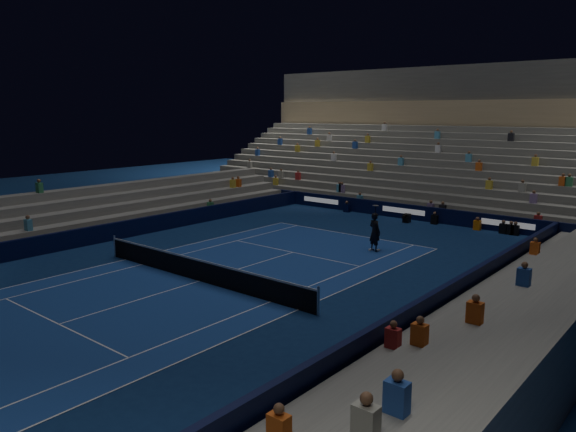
% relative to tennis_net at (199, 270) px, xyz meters
% --- Properties ---
extents(ground, '(90.00, 90.00, 0.00)m').
position_rel_tennis_net_xyz_m(ground, '(0.00, 0.00, -0.50)').
color(ground, '#0D234F').
rests_on(ground, ground).
extents(court_surface, '(10.97, 23.77, 0.01)m').
position_rel_tennis_net_xyz_m(court_surface, '(0.00, 0.00, -0.50)').
color(court_surface, navy).
rests_on(court_surface, ground).
extents(sponsor_barrier_far, '(44.00, 0.25, 1.00)m').
position_rel_tennis_net_xyz_m(sponsor_barrier_far, '(0.00, 18.50, -0.00)').
color(sponsor_barrier_far, black).
rests_on(sponsor_barrier_far, ground).
extents(sponsor_barrier_east, '(0.25, 37.00, 1.00)m').
position_rel_tennis_net_xyz_m(sponsor_barrier_east, '(9.70, 0.00, -0.00)').
color(sponsor_barrier_east, '#080E33').
rests_on(sponsor_barrier_east, ground).
extents(sponsor_barrier_west, '(0.25, 37.00, 1.00)m').
position_rel_tennis_net_xyz_m(sponsor_barrier_west, '(-9.70, 0.00, -0.00)').
color(sponsor_barrier_west, black).
rests_on(sponsor_barrier_west, ground).
extents(grandstand_main, '(44.00, 15.20, 11.20)m').
position_rel_tennis_net_xyz_m(grandstand_main, '(0.00, 27.90, 2.87)').
color(grandstand_main, '#62625E').
rests_on(grandstand_main, ground).
extents(grandstand_east, '(5.00, 37.00, 2.50)m').
position_rel_tennis_net_xyz_m(grandstand_east, '(13.17, 0.00, 0.41)').
color(grandstand_east, slate).
rests_on(grandstand_east, ground).
extents(grandstand_west, '(5.00, 37.00, 2.50)m').
position_rel_tennis_net_xyz_m(grandstand_west, '(-13.17, 0.00, 0.41)').
color(grandstand_west, slate).
rests_on(grandstand_west, ground).
extents(tennis_net, '(12.90, 0.10, 1.10)m').
position_rel_tennis_net_xyz_m(tennis_net, '(0.00, 0.00, 0.00)').
color(tennis_net, '#B2B2B7').
rests_on(tennis_net, ground).
extents(tennis_player, '(0.86, 0.69, 2.06)m').
position_rel_tennis_net_xyz_m(tennis_player, '(3.11, 9.38, 0.53)').
color(tennis_player, black).
rests_on(tennis_player, ground).
extents(broadcast_camera, '(0.48, 0.90, 0.56)m').
position_rel_tennis_net_xyz_m(broadcast_camera, '(0.79, 17.35, -0.21)').
color(broadcast_camera, black).
rests_on(broadcast_camera, ground).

